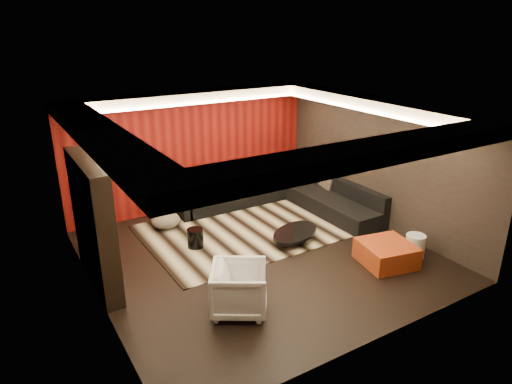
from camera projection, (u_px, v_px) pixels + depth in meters
floor at (259, 255)px, 8.82m from camera, size 6.00×6.00×0.02m
ceiling at (259, 110)px, 7.84m from camera, size 6.00×6.00×0.02m
wall_back at (192, 150)px, 10.74m from camera, size 6.00×0.02×2.80m
wall_left at (89, 222)px, 6.87m from camera, size 0.02×6.00×2.80m
wall_right at (378, 162)px, 9.80m from camera, size 0.02×6.00×2.80m
red_feature_wall at (193, 150)px, 10.71m from camera, size 5.98×0.05×2.78m
soffit_back at (195, 96)px, 10.04m from camera, size 6.00×0.60×0.22m
soffit_front at (372, 152)px, 5.72m from camera, size 6.00×0.60×0.22m
soffit_left at (100, 136)px, 6.57m from camera, size 0.60×4.80×0.22m
soffit_right at (373, 103)px, 9.20m from camera, size 0.60×4.80×0.22m
cove_back at (202, 103)px, 9.80m from camera, size 4.80×0.08×0.04m
cove_front at (353, 153)px, 6.02m from camera, size 4.80×0.08×0.04m
cove_left at (124, 139)px, 6.76m from camera, size 0.08×4.80×0.04m
cove_right at (360, 109)px, 9.06m from camera, size 0.08×4.80×0.04m
tv_surround at (93, 224)px, 7.53m from camera, size 0.30×2.00×2.20m
tv_screen at (101, 202)px, 7.48m from camera, size 0.04×1.30×0.80m
tv_shelf at (106, 243)px, 7.75m from camera, size 0.04×1.60×0.04m
rug at (241, 231)px, 9.82m from camera, size 4.04×3.06×0.02m
coffee_table at (295, 236)px, 9.33m from camera, size 1.62×1.62×0.21m
drum_stool at (195, 238)px, 9.04m from camera, size 0.36×0.36×0.38m
striped_pouf at (166, 220)px, 9.89m from camera, size 0.73×0.73×0.34m
white_side_table at (415, 246)px, 8.67m from camera, size 0.44×0.44×0.46m
orange_ottoman at (386, 253)px, 8.46m from camera, size 1.07×1.07×0.40m
armchair at (239, 289)px, 6.99m from camera, size 1.16×1.15×0.77m
sectional_sofa at (279, 196)px, 11.07m from camera, size 3.65×3.50×0.75m
throw_pillows at (272, 179)px, 11.15m from camera, size 3.11×1.67×0.50m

